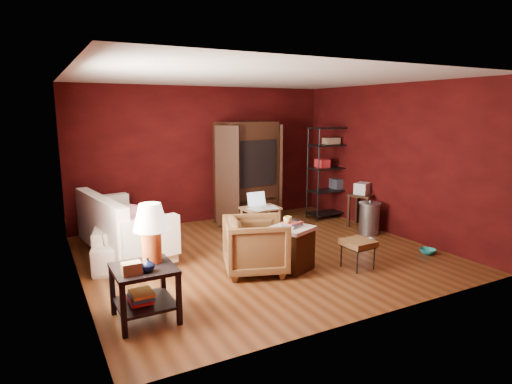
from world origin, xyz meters
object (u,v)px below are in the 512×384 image
(hamper, at_px, (292,247))
(tv_armoire, at_px, (247,171))
(armchair, at_px, (256,243))
(wire_shelving, at_px, (331,168))
(side_table, at_px, (147,251))
(laptop_desk, at_px, (260,211))
(sofa, at_px, (122,232))

(hamper, bearing_deg, tv_armoire, 76.20)
(armchair, height_order, wire_shelving, wire_shelving)
(tv_armoire, bearing_deg, armchair, -122.73)
(side_table, relative_size, hamper, 1.74)
(armchair, bearing_deg, laptop_desk, -11.78)
(side_table, relative_size, tv_armoire, 0.62)
(hamper, distance_m, laptop_desk, 1.67)
(sofa, distance_m, laptop_desk, 2.44)
(armchair, xyz_separation_m, wire_shelving, (2.96, 2.12, 0.64))
(sofa, relative_size, tv_armoire, 0.95)
(laptop_desk, distance_m, wire_shelving, 2.27)
(tv_armoire, xyz_separation_m, wire_shelving, (1.76, -0.51, -0.01))
(hamper, height_order, laptop_desk, laptop_desk)
(armchair, distance_m, wire_shelving, 3.70)
(tv_armoire, bearing_deg, side_table, -139.79)
(laptop_desk, bearing_deg, side_table, -141.27)
(sofa, relative_size, armchair, 2.24)
(armchair, xyz_separation_m, tv_armoire, (1.20, 2.63, 0.65))
(hamper, bearing_deg, laptop_desk, 77.75)
(armchair, relative_size, wire_shelving, 0.45)
(side_table, bearing_deg, sofa, 86.56)
(hamper, xyz_separation_m, tv_armoire, (0.68, 2.79, 0.75))
(sofa, xyz_separation_m, tv_armoire, (2.76, 0.97, 0.70))
(side_table, bearing_deg, hamper, 12.33)
(laptop_desk, xyz_separation_m, tv_armoire, (0.33, 1.17, 0.57))
(hamper, xyz_separation_m, wire_shelving, (2.45, 2.28, 0.74))
(hamper, height_order, wire_shelving, wire_shelving)
(laptop_desk, bearing_deg, wire_shelving, 16.78)
(sofa, height_order, laptop_desk, laptop_desk)
(sofa, distance_m, tv_armoire, 3.01)
(wire_shelving, bearing_deg, sofa, -174.58)
(sofa, height_order, armchair, armchair)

